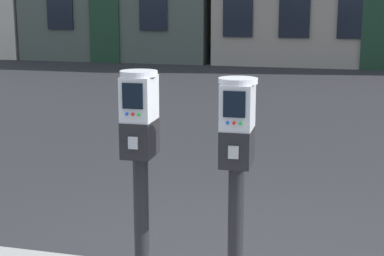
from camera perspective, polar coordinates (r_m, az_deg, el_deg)
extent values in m
cylinder|color=black|center=(3.67, -4.80, -9.52)|extent=(0.09, 0.09, 0.91)
cube|color=black|center=(3.50, -4.96, -0.96)|extent=(0.18, 0.25, 0.21)
cube|color=#A5A8AD|center=(3.39, -5.62, -1.42)|extent=(0.06, 0.01, 0.07)
cube|color=#B7BABF|center=(3.46, -5.03, 2.82)|extent=(0.18, 0.23, 0.26)
cube|color=black|center=(3.34, -5.67, 3.03)|extent=(0.12, 0.01, 0.14)
cylinder|color=blue|center=(3.37, -6.21, 1.31)|extent=(0.02, 0.01, 0.02)
cylinder|color=red|center=(3.36, -5.64, 1.29)|extent=(0.02, 0.01, 0.02)
cylinder|color=green|center=(3.35, -5.07, 1.27)|extent=(0.02, 0.01, 0.02)
cylinder|color=#B7BABF|center=(3.44, -5.07, 5.19)|extent=(0.22, 0.22, 0.03)
cylinder|color=black|center=(3.53, 4.15, -10.53)|extent=(0.09, 0.09, 0.89)
cube|color=black|center=(3.36, 4.29, -1.81)|extent=(0.18, 0.25, 0.21)
cube|color=#A5A8AD|center=(3.24, 3.94, -2.33)|extent=(0.06, 0.01, 0.07)
cube|color=#B7BABF|center=(3.31, 4.35, 2.07)|extent=(0.18, 0.23, 0.25)
cube|color=black|center=(3.19, 4.03, 2.25)|extent=(0.12, 0.01, 0.14)
cylinder|color=blue|center=(3.21, 3.38, 0.49)|extent=(0.02, 0.01, 0.02)
cylinder|color=red|center=(3.21, 4.00, 0.46)|extent=(0.02, 0.01, 0.02)
cylinder|color=green|center=(3.20, 4.61, 0.43)|extent=(0.02, 0.01, 0.02)
cylinder|color=#B7BABF|center=(3.29, 4.39, 4.50)|extent=(0.22, 0.22, 0.03)
cube|color=black|center=(20.22, -12.44, 11.39)|extent=(0.90, 0.06, 1.60)
cube|color=black|center=(18.98, -3.70, 11.62)|extent=(0.90, 0.06, 1.60)
cube|color=#193823|center=(19.59, -8.30, 9.20)|extent=(1.00, 0.07, 2.10)
cube|color=black|center=(18.30, 4.39, 11.10)|extent=(0.90, 0.06, 1.60)
cube|color=black|center=(18.06, 9.71, 10.96)|extent=(0.90, 0.06, 1.60)
cube|color=black|center=(17.98, 15.11, 10.72)|extent=(0.90, 0.06, 1.60)
cube|color=#193823|center=(18.01, 17.36, 8.57)|extent=(1.00, 0.07, 2.10)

